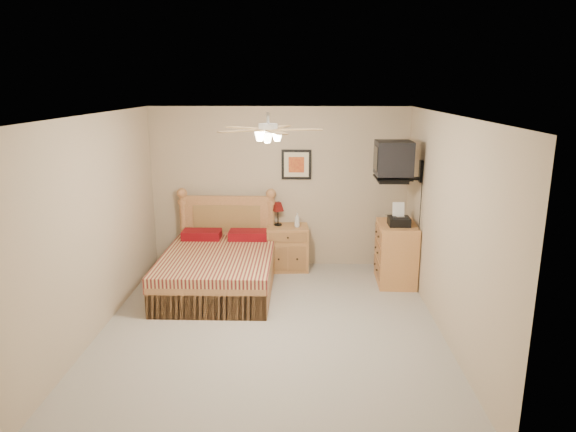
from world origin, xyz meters
The scene contains 17 objects.
floor centered at (0.00, 0.00, 0.00)m, with size 4.50×4.50×0.00m, color #9C968D.
ceiling centered at (0.00, 0.00, 2.50)m, with size 4.00×4.50×0.04m, color white.
wall_back centered at (0.00, 2.25, 1.25)m, with size 4.00×0.04×2.50m, color tan.
wall_front centered at (0.00, -2.25, 1.25)m, with size 4.00×0.04×2.50m, color tan.
wall_left centered at (-2.00, 0.00, 1.25)m, with size 0.04×4.50×2.50m, color tan.
wall_right centered at (2.00, 0.00, 1.25)m, with size 0.04×4.50×2.50m, color tan.
bed centered at (-0.81, 1.12, 0.64)m, with size 1.49×1.96×1.27m, color #9D6C3D, non-canonical shape.
nightstand centered at (0.14, 2.00, 0.35)m, with size 0.64×0.48×0.69m, color #9E703A.
table_lamp centered at (-0.01, 2.06, 0.88)m, with size 0.20×0.20×0.37m, color #590E0C, non-canonical shape.
lotion_bottle centered at (0.29, 1.97, 0.80)m, with size 0.09×0.09×0.22m, color silver.
framed_picture centered at (0.27, 2.23, 1.62)m, with size 0.46×0.04×0.46m, color black.
dresser centered at (1.73, 1.48, 0.44)m, with size 0.52×0.75×0.89m, color #BE7E3D.
fax_machine centered at (1.73, 1.40, 1.04)m, with size 0.29×0.31×0.31m, color black, non-canonical shape.
magazine_lower centered at (1.66, 1.69, 0.90)m, with size 0.19×0.26×0.02m, color beige.
magazine_upper centered at (1.66, 1.73, 0.92)m, with size 0.21×0.29×0.02m, color gray.
wall_tv centered at (1.75, 1.34, 1.81)m, with size 0.56×0.46×0.58m, color black, non-canonical shape.
ceiling_fan centered at (0.00, -0.20, 2.36)m, with size 1.14×1.14×0.28m, color white, non-canonical shape.
Camera 1 is at (0.36, -5.62, 2.82)m, focal length 32.00 mm.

